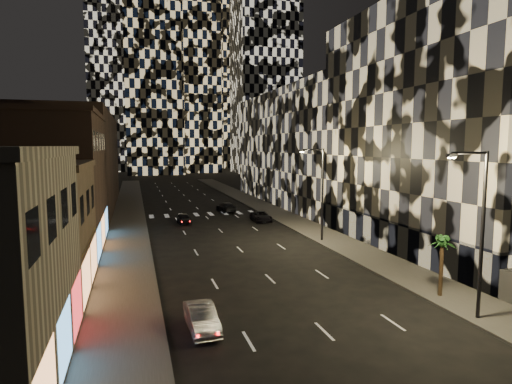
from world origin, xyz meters
TOP-DOWN VIEW (x-y plane):
  - sidewalk_left at (-10.00, 50.00)m, footprint 4.00×120.00m
  - sidewalk_right at (10.00, 50.00)m, footprint 4.00×120.00m
  - curb_left at (-7.90, 50.00)m, footprint 0.20×120.00m
  - curb_right at (7.90, 50.00)m, footprint 0.20×120.00m
  - retail_tan at (-17.00, 21.00)m, footprint 10.00×10.00m
  - retail_brown at (-17.00, 33.50)m, footprint 10.00×15.00m
  - retail_filler_left at (-17.00, 60.00)m, footprint 10.00×40.00m
  - midrise_right at (20.00, 24.50)m, footprint 16.00×25.00m
  - midrise_base at (12.30, 24.50)m, footprint 0.60×25.00m
  - midrise_filler_right at (20.00, 57.00)m, footprint 16.00×40.00m
  - tower_right_mid at (35.00, 135.00)m, footprint 20.00×20.00m
  - tower_left_back at (-12.00, 165.00)m, footprint 24.00×24.00m
  - tower_center_low at (-2.00, 140.00)m, footprint 18.00×18.00m
  - streetlight_near at (8.35, 10.00)m, footprint 2.55×0.25m
  - streetlight_far at (8.35, 30.00)m, footprint 2.55×0.25m
  - car_silver_parked at (-5.99, 12.91)m, footprint 1.50×3.95m
  - car_dark_midlane at (-3.40, 43.53)m, footprint 1.61×3.66m
  - car_dark_oncoming at (3.50, 51.27)m, footprint 2.37×4.86m
  - car_dark_rightlane at (6.05, 42.41)m, footprint 2.22×4.57m
  - palm_tree at (9.00, 13.46)m, footprint 1.93×1.93m

SIDE VIEW (x-z plane):
  - sidewalk_left at x=-10.00m, z-range 0.00..0.15m
  - sidewalk_right at x=10.00m, z-range 0.00..0.15m
  - curb_left at x=-7.90m, z-range 0.00..0.15m
  - curb_right at x=7.90m, z-range 0.00..0.15m
  - car_dark_midlane at x=-3.40m, z-range 0.00..1.23m
  - car_dark_rightlane at x=6.05m, z-range 0.00..1.25m
  - car_silver_parked at x=-5.99m, z-range 0.00..1.29m
  - car_dark_oncoming at x=3.50m, z-range 0.00..1.36m
  - midrise_base at x=12.30m, z-range 0.00..3.00m
  - palm_tree at x=9.00m, z-range 1.39..5.19m
  - retail_tan at x=-17.00m, z-range 0.00..8.00m
  - streetlight_near at x=8.35m, z-range 0.85..9.85m
  - streetlight_far at x=8.35m, z-range 0.85..9.85m
  - retail_brown at x=-17.00m, z-range 0.00..12.00m
  - retail_filler_left at x=-17.00m, z-range 0.00..14.00m
  - midrise_filler_right at x=20.00m, z-range 0.00..18.00m
  - midrise_right at x=20.00m, z-range 0.00..22.00m
  - tower_center_low at x=-2.00m, z-range 0.00..95.00m
  - tower_right_mid at x=35.00m, z-range 0.00..100.00m
  - tower_left_back at x=-12.00m, z-range 0.00..120.00m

